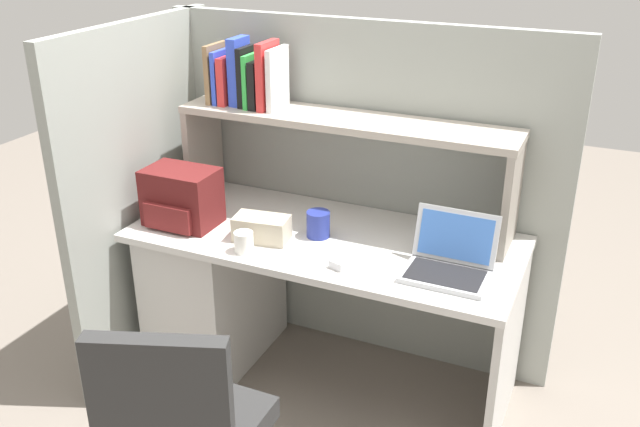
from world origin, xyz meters
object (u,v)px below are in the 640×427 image
object	(u,v)px
laptop	(449,261)
computer_mouse	(343,262)
backpack	(181,198)
paper_cup	(244,242)
tissue_box	(262,228)
snack_canister	(318,224)

from	to	relation	value
laptop	computer_mouse	distance (m)	0.39
backpack	paper_cup	xyz separation A→B (m)	(0.37, -0.13, -0.08)
tissue_box	backpack	bearing A→B (deg)	171.88
paper_cup	snack_canister	world-z (taller)	snack_canister
tissue_box	snack_canister	size ratio (longest dim) A/B	2.02
paper_cup	snack_canister	xyz separation A→B (m)	(0.21, 0.24, 0.01)
tissue_box	snack_canister	bearing A→B (deg)	23.55
computer_mouse	tissue_box	size ratio (longest dim) A/B	0.47
backpack	snack_canister	world-z (taller)	backpack
backpack	tissue_box	world-z (taller)	backpack
paper_cup	snack_canister	distance (m)	0.32
laptop	snack_canister	distance (m)	0.57
laptop	tissue_box	bearing A→B (deg)	-177.54
paper_cup	tissue_box	size ratio (longest dim) A/B	0.38
laptop	tissue_box	size ratio (longest dim) A/B	1.42
tissue_box	snack_canister	distance (m)	0.23
backpack	laptop	bearing A→B (deg)	1.59
backpack	computer_mouse	distance (m)	0.78
paper_cup	backpack	bearing A→B (deg)	161.31
tissue_box	snack_canister	world-z (taller)	snack_canister
paper_cup	tissue_box	bearing A→B (deg)	84.40
snack_canister	laptop	bearing A→B (deg)	-8.79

